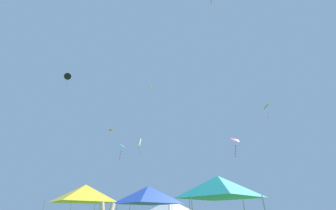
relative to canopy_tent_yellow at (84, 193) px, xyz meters
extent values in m
pyramid|color=yellow|center=(0.00, 0.00, 0.00)|extent=(3.45, 3.45, 1.11)
pyramid|color=blue|center=(4.45, -0.34, -0.14)|extent=(3.29, 3.29, 1.05)
pyramid|color=white|center=(5.61, 4.47, -0.58)|extent=(2.81, 2.81, 0.90)
pyramid|color=teal|center=(8.70, -2.47, 0.06)|extent=(3.52, 3.52, 1.13)
cone|color=black|center=(-6.02, 2.53, 12.51)|extent=(0.89, 0.71, 0.71)
sphere|color=#2DB7CC|center=(-5.97, 2.54, 12.01)|extent=(0.09, 0.09, 0.09)
sphere|color=#2DB7CC|center=(-5.93, 2.55, 11.82)|extent=(0.09, 0.09, 0.09)
sphere|color=#2DB7CC|center=(-5.88, 2.57, 11.63)|extent=(0.09, 0.09, 0.09)
sphere|color=#2DB7CC|center=(-5.84, 2.58, 11.44)|extent=(0.09, 0.09, 0.09)
sphere|color=#2DB7CC|center=(-5.79, 2.59, 11.25)|extent=(0.09, 0.09, 0.09)
sphere|color=orange|center=(10.78, -0.81, 19.81)|extent=(0.16, 0.16, 0.16)
sphere|color=orange|center=(10.68, -0.79, 19.41)|extent=(0.16, 0.16, 0.16)
pyramid|color=#75D138|center=(17.82, 8.10, 10.87)|extent=(1.08, 1.05, 1.02)
sphere|color=pink|center=(17.83, 8.23, 9.83)|extent=(0.15, 0.15, 0.15)
sphere|color=pink|center=(17.81, 8.35, 9.33)|extent=(0.15, 0.15, 0.15)
sphere|color=pink|center=(17.78, 8.48, 8.83)|extent=(0.15, 0.15, 0.15)
cone|color=orange|center=(-3.53, 11.61, 9.66)|extent=(0.84, 0.67, 0.64)
pyramid|color=#2DB7CC|center=(-1.86, 12.67, 7.52)|extent=(1.16, 0.95, 0.75)
sphere|color=purple|center=(-1.90, 12.58, 6.63)|extent=(0.14, 0.14, 0.14)
sphere|color=purple|center=(-1.91, 12.50, 6.27)|extent=(0.14, 0.14, 0.14)
sphere|color=purple|center=(-1.92, 12.41, 5.91)|extent=(0.14, 0.14, 0.14)
sphere|color=purple|center=(-1.93, 12.32, 5.55)|extent=(0.14, 0.14, 0.14)
cube|color=white|center=(-1.14, 19.88, 10.53)|extent=(0.71, 1.05, 1.54)
sphere|color=#2DB7CC|center=(-1.03, 19.86, 9.41)|extent=(0.19, 0.19, 0.19)
sphere|color=#2DB7CC|center=(-0.91, 19.84, 8.93)|extent=(0.19, 0.19, 0.19)
sphere|color=#2DB7CC|center=(-0.79, 19.82, 8.45)|extent=(0.19, 0.19, 0.19)
sphere|color=#2DB7CC|center=(-0.67, 19.81, 7.97)|extent=(0.19, 0.19, 0.19)
cube|color=#75D138|center=(0.35, 19.72, 23.18)|extent=(0.45, 0.67, 0.58)
sphere|color=green|center=(0.30, 19.74, 22.71)|extent=(0.08, 0.08, 0.08)
sphere|color=green|center=(0.26, 19.75, 22.51)|extent=(0.08, 0.08, 0.08)
sphere|color=green|center=(0.21, 19.77, 22.30)|extent=(0.08, 0.08, 0.08)
sphere|color=green|center=(0.16, 19.79, 22.10)|extent=(0.08, 0.08, 0.08)
pyramid|color=#D6389E|center=(12.20, 4.89, 5.33)|extent=(1.01, 1.09, 0.73)
sphere|color=purple|center=(12.13, 4.90, 4.62)|extent=(0.13, 0.13, 0.13)
sphere|color=purple|center=(12.07, 4.87, 4.37)|extent=(0.13, 0.13, 0.13)
sphere|color=purple|center=(12.02, 4.85, 4.12)|extent=(0.13, 0.13, 0.13)
sphere|color=purple|center=(11.96, 4.83, 3.87)|extent=(0.13, 0.13, 0.13)
sphere|color=purple|center=(11.90, 4.80, 3.62)|extent=(0.13, 0.13, 0.13)
camera|label=1|loc=(6.71, -13.77, -1.26)|focal=20.23mm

